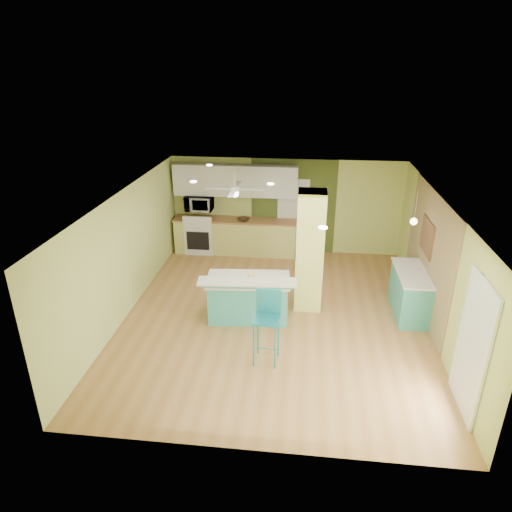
# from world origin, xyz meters

# --- Properties ---
(floor) EXTENTS (6.00, 7.00, 0.01)m
(floor) POSITION_xyz_m (0.00, 0.00, -0.01)
(floor) COLOR #A46E39
(floor) RESTS_ON ground
(ceiling) EXTENTS (6.00, 7.00, 0.01)m
(ceiling) POSITION_xyz_m (0.00, 0.00, 2.50)
(ceiling) COLOR white
(ceiling) RESTS_ON wall_back
(wall_back) EXTENTS (6.00, 0.01, 2.50)m
(wall_back) POSITION_xyz_m (0.00, 3.50, 1.25)
(wall_back) COLOR #BECB6D
(wall_back) RESTS_ON floor
(wall_front) EXTENTS (6.00, 0.01, 2.50)m
(wall_front) POSITION_xyz_m (0.00, -3.50, 1.25)
(wall_front) COLOR #BECB6D
(wall_front) RESTS_ON floor
(wall_left) EXTENTS (0.01, 7.00, 2.50)m
(wall_left) POSITION_xyz_m (-3.00, 0.00, 1.25)
(wall_left) COLOR #BECB6D
(wall_left) RESTS_ON floor
(wall_right) EXTENTS (0.01, 7.00, 2.50)m
(wall_right) POSITION_xyz_m (3.00, 0.00, 1.25)
(wall_right) COLOR #BECB6D
(wall_right) RESTS_ON floor
(wood_panel) EXTENTS (0.02, 3.40, 2.50)m
(wood_panel) POSITION_xyz_m (2.99, 0.60, 1.25)
(wood_panel) COLOR olive
(wood_panel) RESTS_ON floor
(olive_accent) EXTENTS (2.20, 0.02, 2.50)m
(olive_accent) POSITION_xyz_m (0.20, 3.49, 1.25)
(olive_accent) COLOR #445321
(olive_accent) RESTS_ON floor
(interior_door) EXTENTS (0.82, 0.05, 2.00)m
(interior_door) POSITION_xyz_m (0.20, 3.46, 1.00)
(interior_door) COLOR silver
(interior_door) RESTS_ON floor
(french_door) EXTENTS (0.04, 1.08, 2.10)m
(french_door) POSITION_xyz_m (2.97, -2.30, 1.05)
(french_door) COLOR white
(french_door) RESTS_ON floor
(column) EXTENTS (0.55, 0.55, 2.50)m
(column) POSITION_xyz_m (0.65, 0.50, 1.25)
(column) COLOR #D5D864
(column) RESTS_ON floor
(kitchen_run) EXTENTS (3.25, 0.63, 0.94)m
(kitchen_run) POSITION_xyz_m (-1.30, 3.20, 0.47)
(kitchen_run) COLOR #CBC56A
(kitchen_run) RESTS_ON floor
(stove) EXTENTS (0.76, 0.66, 1.08)m
(stove) POSITION_xyz_m (-2.25, 3.19, 0.46)
(stove) COLOR silver
(stove) RESTS_ON floor
(upper_cabinets) EXTENTS (3.20, 0.34, 0.80)m
(upper_cabinets) POSITION_xyz_m (-1.30, 3.32, 1.95)
(upper_cabinets) COLOR silver
(upper_cabinets) RESTS_ON wall_back
(microwave) EXTENTS (0.70, 0.48, 0.39)m
(microwave) POSITION_xyz_m (-2.25, 3.20, 1.35)
(microwave) COLOR white
(microwave) RESTS_ON wall_back
(ceiling_fan) EXTENTS (1.41, 1.41, 0.61)m
(ceiling_fan) POSITION_xyz_m (-1.10, 2.00, 2.08)
(ceiling_fan) COLOR silver
(ceiling_fan) RESTS_ON ceiling
(pendant_lamp) EXTENTS (0.14, 0.14, 0.69)m
(pendant_lamp) POSITION_xyz_m (2.65, 0.75, 1.88)
(pendant_lamp) COLOR silver
(pendant_lamp) RESTS_ON ceiling
(wall_decor) EXTENTS (0.03, 0.90, 0.70)m
(wall_decor) POSITION_xyz_m (2.96, 0.80, 1.55)
(wall_decor) COLOR brown
(wall_decor) RESTS_ON wood_panel
(peninsula) EXTENTS (1.88, 1.12, 0.99)m
(peninsula) POSITION_xyz_m (-0.53, -0.11, 0.46)
(peninsula) COLOR teal
(peninsula) RESTS_ON floor
(bar_stool) EXTENTS (0.47, 0.47, 1.30)m
(bar_stool) POSITION_xyz_m (-0.03, -1.43, 0.87)
(bar_stool) COLOR teal
(bar_stool) RESTS_ON floor
(side_counter) EXTENTS (0.61, 1.45, 0.93)m
(side_counter) POSITION_xyz_m (2.70, 0.43, 0.47)
(side_counter) COLOR teal
(side_counter) RESTS_ON floor
(fruit_bowl) EXTENTS (0.42, 0.42, 0.08)m
(fruit_bowl) POSITION_xyz_m (-1.07, 3.11, 0.98)
(fruit_bowl) COLOR #3A2818
(fruit_bowl) RESTS_ON kitchen_run
(canister) EXTENTS (0.15, 0.15, 0.17)m
(canister) POSITION_xyz_m (-0.46, -0.19, 0.94)
(canister) COLOR gold
(canister) RESTS_ON peninsula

